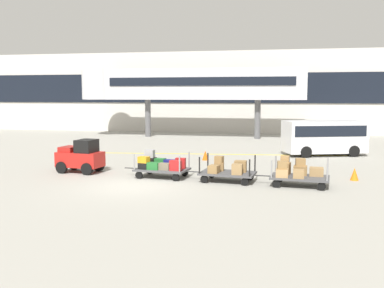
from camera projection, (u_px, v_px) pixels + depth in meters
ground_plane at (133, 186)px, 17.67m from camera, size 120.00×120.00×0.00m
apron_lead_line at (206, 154)px, 27.02m from camera, size 17.78×2.16×0.01m
terminal_building at (220, 92)px, 42.52m from camera, size 51.07×2.51×7.79m
jet_bridge at (181, 85)px, 37.11m from camera, size 19.40×3.00×5.86m
baggage_tug at (81, 157)px, 20.64m from camera, size 2.21×1.44×1.58m
baggage_cart_lead at (160, 165)px, 19.43m from camera, size 3.06×1.66×1.18m
baggage_cart_middle at (228, 170)px, 18.47m from camera, size 3.06×1.66×1.10m
baggage_cart_tail at (297, 172)px, 17.64m from camera, size 3.06×1.66×1.17m
shuttle_van at (324, 135)px, 26.39m from camera, size 5.16×3.34×2.10m
safety_cone_near at (354, 174)px, 18.75m from camera, size 0.36×0.36×0.55m
safety_cone_far at (205, 155)px, 24.51m from camera, size 0.36×0.36×0.55m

